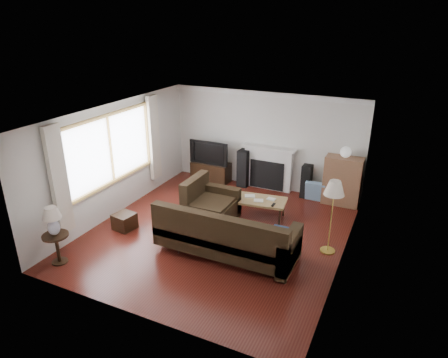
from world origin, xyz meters
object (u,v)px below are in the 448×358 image
at_px(sectional_sofa, 226,232).
at_px(coffee_table, 260,208).
at_px(tv_stand, 211,172).
at_px(bookshelf, 342,181).
at_px(side_table, 58,249).
at_px(floor_lamp, 331,217).

distance_m(sectional_sofa, coffee_table, 1.67).
height_order(tv_stand, bookshelf, bookshelf).
distance_m(sectional_sofa, side_table, 3.08).
height_order(bookshelf, side_table, bookshelf).
xyz_separation_m(tv_stand, sectional_sofa, (1.92, -3.12, 0.20)).
xyz_separation_m(tv_stand, side_table, (-0.72, -4.70, 0.03)).
bearing_deg(sectional_sofa, tv_stand, 121.58).
distance_m(tv_stand, sectional_sofa, 3.67).
bearing_deg(side_table, bookshelf, 48.44).
xyz_separation_m(sectional_sofa, side_table, (-2.64, -1.57, -0.17)).
bearing_deg(floor_lamp, side_table, -150.45).
distance_m(bookshelf, side_table, 6.33).
xyz_separation_m(floor_lamp, side_table, (-4.37, -2.48, -0.44)).
height_order(coffee_table, side_table, side_table).
bearing_deg(coffee_table, bookshelf, 37.38).
bearing_deg(tv_stand, side_table, -98.77).
bearing_deg(coffee_table, side_table, -137.32).
bearing_deg(floor_lamp, tv_stand, 148.66).
bearing_deg(tv_stand, sectional_sofa, -58.42).
bearing_deg(side_table, tv_stand, 81.23).
height_order(tv_stand, floor_lamp, floor_lamp).
relative_size(sectional_sofa, coffee_table, 2.50).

